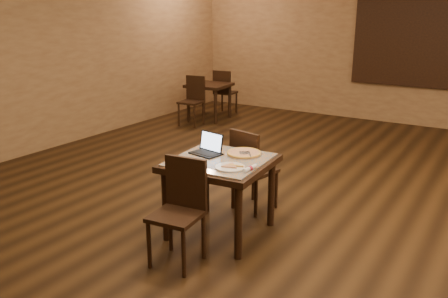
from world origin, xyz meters
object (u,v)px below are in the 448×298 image
Objects in this scene: laptop at (208,148)px; other_table_b_chair_near at (193,98)px; tiled_table at (220,169)px; pizza_pan at (244,154)px; chair_main_far at (250,166)px; other_table_b_chair_far at (224,90)px; chair_main_near at (181,205)px; other_table_b at (209,90)px.

laptop is 4.38m from other_table_b_chair_near.
pizza_pan is at bearing 58.90° from tiled_table.
chair_main_far is 0.99× the size of other_table_b_chair_near.
other_table_b_chair_near is (-2.67, 3.45, -0.30)m from laptop.
other_table_b_chair_far is at bearing -41.56° from chair_main_far.
laptop is at bearing 98.81° from chair_main_near.
tiled_table is 1.21× the size of other_table_b.
chair_main_far is 4.09m from other_table_b_chair_near.
laptop is at bearing 115.45° from other_table_b_chair_far.
tiled_table is at bearing -15.26° from laptop.
laptop reaches higher than other_table_b.
chair_main_far is at bearing -50.73° from other_table_b_chair_near.
other_table_b_chair_far is at bearing 112.43° from chair_main_near.
other_table_b_chair_near and other_table_b_chair_far have the same top height.
other_table_b_chair_near is at bearing 84.22° from other_table_b_chair_far.
other_table_b_chair_far is at bearing 117.24° from tiled_table.
laptop is at bearing -57.28° from other_table_b_chair_near.
other_table_b_chair_near is 1.00× the size of other_table_b_chair_far.
other_table_b_chair_near is at bearing 118.35° from chair_main_near.
other_table_b_chair_near is 1.07m from other_table_b_chair_far.
pizza_pan is (0.32, 0.14, -0.05)m from laptop.
chair_main_far is 1.11× the size of other_table_b.
other_table_b_chair_near is (-2.85, 2.93, 0.00)m from chair_main_far.
other_table_b is at bearing 127.86° from pizza_pan.
other_table_b_chair_far is at bearing 130.99° from laptop.
other_table_b_chair_near is at bearing -32.71° from chair_main_far.
chair_main_near is 5.96m from other_table_b_chair_far.
pizza_pan is (0.12, 0.24, 0.11)m from tiled_table.
laptop is at bearing -155.85° from pizza_pan.
laptop is at bearing -61.24° from other_table_b.
other_table_b_chair_near is (-0.01, -0.53, -0.07)m from other_table_b.
laptop is at bearing 83.90° from chair_main_far.
laptop is (-0.20, 0.10, 0.16)m from tiled_table.
tiled_table is at bearing 83.06° from chair_main_near.
chair_main_near is at bearing -95.34° from tiled_table.
chair_main_far is at bearing 120.41° from other_table_b_chair_far.
chair_main_near is 5.50m from other_table_b.
chair_main_near is 2.55× the size of pizza_pan.
other_table_b is 0.54m from other_table_b_chair_near.
chair_main_near is 1.01× the size of chair_main_far.
pizza_pan reaches higher than tiled_table.
laptop is 0.35× the size of other_table_b_chair_far.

